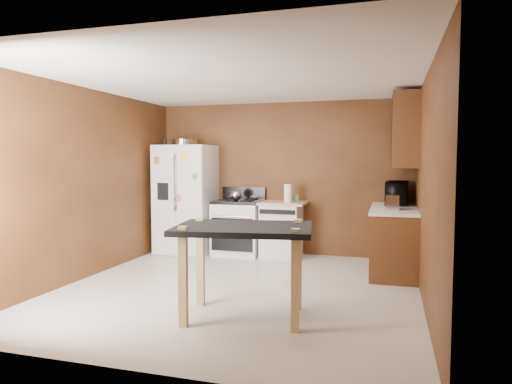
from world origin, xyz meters
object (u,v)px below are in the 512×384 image
at_px(roasting_pan, 185,142).
at_px(kettle, 236,195).
at_px(toaster, 392,202).
at_px(pen_cup, 165,142).
at_px(gas_range, 239,227).
at_px(paper_towel, 288,193).
at_px(green_canister, 296,198).
at_px(dishwasher, 282,229).
at_px(microwave, 397,194).
at_px(island, 244,239).
at_px(refrigerator, 186,199).

relative_size(roasting_pan, kettle, 2.34).
bearing_deg(toaster, pen_cup, 169.71).
height_order(toaster, gas_range, gas_range).
distance_m(paper_towel, green_canister, 0.21).
relative_size(green_canister, toaster, 0.39).
bearing_deg(paper_towel, pen_cup, -176.64).
distance_m(toaster, dishwasher, 1.94).
distance_m(green_canister, gas_range, 1.06).
bearing_deg(toaster, kettle, 163.36).
bearing_deg(pen_cup, microwave, 2.07).
relative_size(paper_towel, dishwasher, 0.32).
height_order(roasting_pan, island, roasting_pan).
bearing_deg(gas_range, paper_towel, -4.35).
relative_size(gas_range, island, 0.77).
bearing_deg(island, roasting_pan, 124.57).
bearing_deg(microwave, gas_range, 92.87).
bearing_deg(toaster, green_canister, 148.34).
distance_m(kettle, gas_range, 0.53).
bearing_deg(toaster, paper_towel, 154.71).
bearing_deg(refrigerator, roasting_pan, 124.87).
relative_size(green_canister, refrigerator, 0.06).
height_order(green_canister, gas_range, gas_range).
height_order(roasting_pan, microwave, roasting_pan).
height_order(pen_cup, microwave, pen_cup).
bearing_deg(island, toaster, 56.10).
bearing_deg(kettle, island, -69.61).
height_order(green_canister, island, green_canister).
relative_size(green_canister, gas_range, 0.10).
bearing_deg(pen_cup, green_canister, 7.49).
distance_m(gas_range, island, 3.04).
height_order(pen_cup, paper_towel, pen_cup).
height_order(paper_towel, toaster, paper_towel).
height_order(gas_range, dishwasher, gas_range).
relative_size(microwave, dishwasher, 0.63).
bearing_deg(dishwasher, kettle, -170.58).
distance_m(pen_cup, kettle, 1.49).
bearing_deg(refrigerator, dishwasher, 2.99).
bearing_deg(paper_towel, kettle, -177.78).
relative_size(toaster, dishwasher, 0.30).
xyz_separation_m(gas_range, island, (1.01, -2.85, 0.32)).
bearing_deg(island, green_canister, 91.37).
bearing_deg(dishwasher, green_canister, 18.76).
bearing_deg(microwave, green_canister, 88.48).
distance_m(microwave, island, 3.17).
bearing_deg(paper_towel, refrigerator, 179.89).
distance_m(green_canister, microwave, 1.55).
bearing_deg(gas_range, toaster, -17.60).
height_order(refrigerator, island, refrigerator).
distance_m(paper_towel, gas_range, 1.02).
relative_size(kettle, green_canister, 1.65).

